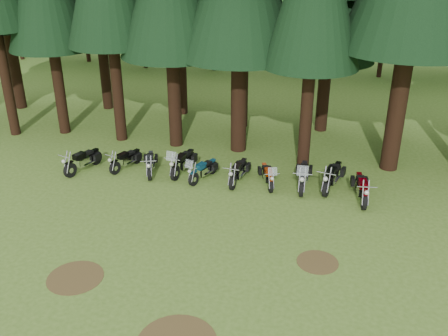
% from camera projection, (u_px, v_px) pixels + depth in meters
% --- Properties ---
extents(ground, '(120.00, 120.00, 0.00)m').
position_uv_depth(ground, '(184.00, 254.00, 17.06)').
color(ground, '#456B1F').
rests_on(ground, ground).
extents(decid_2, '(6.72, 6.53, 8.40)m').
position_uv_depth(decid_2, '(144.00, 5.00, 38.94)').
color(decid_2, black).
rests_on(decid_2, ground).
extents(decid_3, '(6.12, 5.95, 7.65)m').
position_uv_depth(decid_3, '(217.00, 13.00, 38.32)').
color(decid_3, black).
rests_on(decid_3, ground).
extents(decid_4, '(5.93, 5.76, 7.41)m').
position_uv_depth(decid_4, '(300.00, 15.00, 38.20)').
color(decid_4, black).
rests_on(decid_4, ground).
extents(dirt_patch_0, '(1.80, 1.80, 0.01)m').
position_uv_depth(dirt_patch_0, '(75.00, 277.00, 15.87)').
color(dirt_patch_0, '#4C3D1E').
rests_on(dirt_patch_0, ground).
extents(dirt_patch_1, '(1.40, 1.40, 0.01)m').
position_uv_depth(dirt_patch_1, '(317.00, 262.00, 16.62)').
color(dirt_patch_1, '#4C3D1E').
rests_on(dirt_patch_1, ground).
extents(motorcycle_0, '(0.86, 2.22, 0.93)m').
position_uv_depth(motorcycle_0, '(83.00, 161.00, 22.92)').
color(motorcycle_0, black).
rests_on(motorcycle_0, ground).
extents(motorcycle_1, '(0.86, 1.97, 0.84)m').
position_uv_depth(motorcycle_1, '(126.00, 160.00, 23.14)').
color(motorcycle_1, black).
rests_on(motorcycle_1, ground).
extents(motorcycle_2, '(0.76, 2.07, 0.87)m').
position_uv_depth(motorcycle_2, '(150.00, 164.00, 22.72)').
color(motorcycle_2, black).
rests_on(motorcycle_2, ground).
extents(motorcycle_3, '(0.65, 2.40, 1.51)m').
position_uv_depth(motorcycle_3, '(183.00, 163.00, 22.68)').
color(motorcycle_3, black).
rests_on(motorcycle_3, ground).
extents(motorcycle_4, '(0.99, 2.03, 1.31)m').
position_uv_depth(motorcycle_4, '(203.00, 171.00, 22.08)').
color(motorcycle_4, black).
rests_on(motorcycle_4, ground).
extents(motorcycle_5, '(0.43, 2.22, 0.90)m').
position_uv_depth(motorcycle_5, '(238.00, 172.00, 21.88)').
color(motorcycle_5, black).
rests_on(motorcycle_5, ground).
extents(motorcycle_6, '(0.91, 1.99, 1.28)m').
position_uv_depth(motorcycle_6, '(267.00, 176.00, 21.61)').
color(motorcycle_6, black).
rests_on(motorcycle_6, ground).
extents(motorcycle_7, '(0.46, 2.44, 1.54)m').
position_uv_depth(motorcycle_7, '(303.00, 177.00, 21.36)').
color(motorcycle_7, black).
rests_on(motorcycle_7, ground).
extents(motorcycle_8, '(0.75, 2.43, 1.00)m').
position_uv_depth(motorcycle_8, '(332.00, 177.00, 21.32)').
color(motorcycle_8, black).
rests_on(motorcycle_8, ground).
extents(motorcycle_9, '(0.43, 2.33, 0.95)m').
position_uv_depth(motorcycle_9, '(361.00, 189.00, 20.39)').
color(motorcycle_9, black).
rests_on(motorcycle_9, ground).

